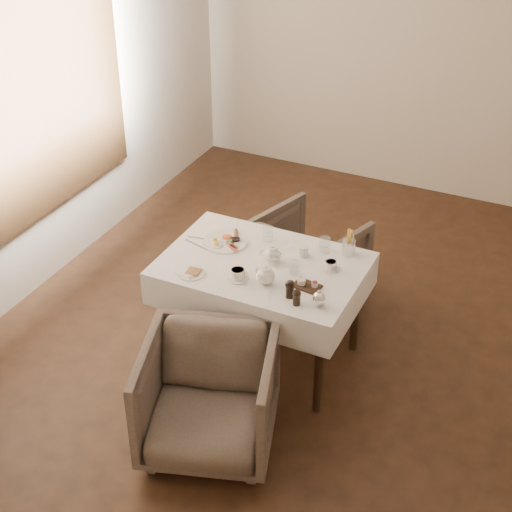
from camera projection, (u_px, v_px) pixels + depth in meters
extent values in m
plane|color=black|center=(327.00, 335.00, 5.59)|extent=(5.00, 5.00, 0.00)
plane|color=beige|center=(440.00, 38.00, 6.71)|extent=(4.50, 0.00, 4.50)
plane|color=beige|center=(104.00, 407.00, 2.90)|extent=(4.50, 0.00, 4.50)
plane|color=beige|center=(44.00, 92.00, 5.62)|extent=(0.00, 5.00, 5.00)
cube|color=black|center=(44.00, 73.00, 5.53)|extent=(0.03, 1.75, 2.05)
cube|color=black|center=(262.00, 268.00, 5.02)|extent=(1.20, 0.80, 0.04)
cube|color=white|center=(262.00, 278.00, 5.06)|extent=(1.28, 0.88, 0.23)
cylinder|color=black|center=(214.00, 269.00, 5.67)|extent=(0.06, 0.06, 0.70)
cylinder|color=black|center=(356.00, 307.00, 5.28)|extent=(0.06, 0.06, 0.70)
cylinder|color=black|center=(166.00, 321.00, 5.15)|extent=(0.06, 0.06, 0.70)
cylinder|color=black|center=(319.00, 367.00, 4.76)|extent=(0.06, 0.06, 0.70)
imported|color=#4F443A|center=(208.00, 397.00, 4.53)|extent=(0.95, 0.97, 0.71)
imported|color=#4F443A|center=(307.00, 259.00, 5.83)|extent=(0.89, 0.91, 0.66)
cylinder|color=white|center=(225.00, 242.00, 5.20)|extent=(0.30, 0.30, 0.01)
ellipsoid|color=#D85726|center=(227.00, 236.00, 5.24)|extent=(0.08, 0.07, 0.03)
cylinder|color=brown|center=(236.00, 234.00, 5.25)|extent=(0.07, 0.11, 0.03)
cylinder|color=black|center=(236.00, 239.00, 5.21)|extent=(0.06, 0.06, 0.02)
cube|color=maroon|center=(233.00, 247.00, 5.13)|extent=(0.11, 0.08, 0.01)
ellipsoid|color=#264C19|center=(230.00, 242.00, 5.18)|extent=(0.06, 0.05, 0.02)
cylinder|color=white|center=(191.00, 273.00, 4.89)|extent=(0.17, 0.17, 0.01)
cube|color=brown|center=(193.00, 272.00, 4.89)|extent=(0.09, 0.09, 0.01)
cube|color=white|center=(186.00, 273.00, 4.88)|extent=(0.13, 0.11, 0.01)
cylinder|color=white|center=(303.00, 251.00, 5.05)|extent=(0.06, 0.06, 0.07)
cylinder|color=white|center=(238.00, 278.00, 4.85)|extent=(0.14, 0.14, 0.01)
cylinder|color=white|center=(238.00, 273.00, 4.83)|extent=(0.10, 0.10, 0.06)
cylinder|color=olive|center=(238.00, 270.00, 4.81)|extent=(0.08, 0.08, 0.00)
cylinder|color=white|center=(331.00, 269.00, 4.94)|extent=(0.12, 0.12, 0.01)
cylinder|color=white|center=(331.00, 265.00, 4.92)|extent=(0.09, 0.09, 0.05)
cylinder|color=olive|center=(331.00, 262.00, 4.91)|extent=(0.07, 0.07, 0.00)
cylinder|color=silver|center=(268.00, 233.00, 5.21)|extent=(0.08, 0.08, 0.10)
cylinder|color=silver|center=(295.00, 268.00, 4.87)|extent=(0.07, 0.07, 0.09)
cylinder|color=silver|center=(325.00, 245.00, 5.09)|extent=(0.08, 0.08, 0.10)
cube|color=black|center=(307.00, 286.00, 4.77)|extent=(0.18, 0.13, 0.01)
cylinder|color=white|center=(302.00, 282.00, 4.77)|extent=(0.05, 0.05, 0.03)
cylinder|color=maroon|center=(315.00, 284.00, 4.75)|extent=(0.04, 0.04, 0.03)
cylinder|color=silver|center=(349.00, 247.00, 5.06)|extent=(0.09, 0.09, 0.10)
cube|color=silver|center=(200.00, 238.00, 5.25)|extent=(0.18, 0.04, 0.00)
cube|color=silver|center=(196.00, 245.00, 5.18)|extent=(0.20, 0.07, 0.00)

